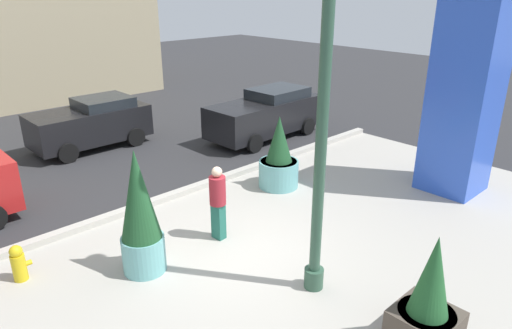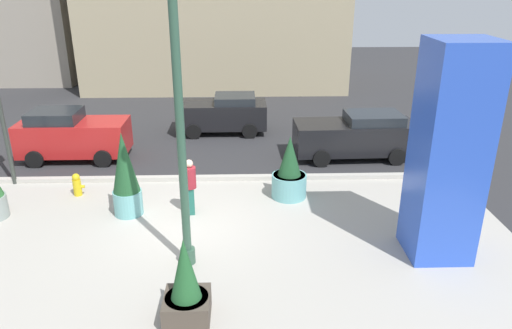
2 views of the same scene
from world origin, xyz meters
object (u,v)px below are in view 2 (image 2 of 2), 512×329
(pedestrian_by_curb, at_px, (190,184))
(potted_plant_mid_plaza, at_px, (289,173))
(fire_hydrant, at_px, (77,185))
(car_curb_east, at_px, (72,135))
(car_passing_lane, at_px, (223,113))
(art_pillar_blue, at_px, (448,154))
(car_curb_west, at_px, (356,135))
(lamp_post, at_px, (181,136))
(potted_plant_near_right, at_px, (186,288))
(potted_plant_near_left, at_px, (125,176))

(pedestrian_by_curb, bearing_deg, potted_plant_mid_plaza, 19.57)
(fire_hydrant, xyz_separation_m, car_curb_east, (-1.13, 3.31, 0.58))
(pedestrian_by_curb, bearing_deg, car_passing_lane, 84.85)
(potted_plant_mid_plaza, bearing_deg, car_curb_east, 155.33)
(art_pillar_blue, distance_m, car_curb_west, 7.04)
(lamp_post, xyz_separation_m, car_passing_lane, (0.54, 10.42, -2.42))
(art_pillar_blue, bearing_deg, fire_hydrant, 160.20)
(potted_plant_mid_plaza, distance_m, potted_plant_near_right, 6.33)
(potted_plant_near_left, bearing_deg, pedestrian_by_curb, -1.07)
(art_pillar_blue, xyz_separation_m, car_curb_west, (-0.53, 6.79, -1.78))
(lamp_post, height_order, car_passing_lane, lamp_post)
(art_pillar_blue, bearing_deg, potted_plant_near_right, -158.13)
(potted_plant_mid_plaza, relative_size, car_curb_west, 0.44)
(car_curb_east, bearing_deg, potted_plant_near_left, -56.80)
(pedestrian_by_curb, bearing_deg, lamp_post, -86.43)
(potted_plant_mid_plaza, xyz_separation_m, potted_plant_near_left, (-4.83, -1.03, 0.41))
(car_passing_lane, bearing_deg, pedestrian_by_curb, -95.15)
(art_pillar_blue, relative_size, fire_hydrant, 7.13)
(art_pillar_blue, bearing_deg, potted_plant_mid_plaza, 135.52)
(potted_plant_mid_plaza, height_order, potted_plant_near_right, potted_plant_mid_plaza)
(lamp_post, xyz_separation_m, car_curb_west, (5.70, 7.12, -2.39))
(potted_plant_mid_plaza, distance_m, fire_hydrant, 6.76)
(lamp_post, height_order, car_curb_east, lamp_post)
(pedestrian_by_curb, bearing_deg, car_curb_west, 37.52)
(potted_plant_near_left, distance_m, car_curb_east, 5.55)
(art_pillar_blue, distance_m, fire_hydrant, 11.02)
(car_curb_west, bearing_deg, potted_plant_mid_plaza, -129.90)
(fire_hydrant, bearing_deg, potted_plant_near_left, -35.00)
(potted_plant_mid_plaza, xyz_separation_m, potted_plant_near_right, (-2.62, -5.76, -0.04))
(art_pillar_blue, bearing_deg, pedestrian_by_curb, 160.35)
(fire_hydrant, bearing_deg, car_curb_west, 18.06)
(lamp_post, bearing_deg, potted_plant_near_left, 127.20)
(potted_plant_near_right, bearing_deg, fire_hydrant, 124.12)
(art_pillar_blue, relative_size, car_curb_west, 1.17)
(lamp_post, relative_size, potted_plant_mid_plaza, 3.32)
(potted_plant_near_left, xyz_separation_m, car_curb_west, (7.71, 4.47, -0.32))
(lamp_post, distance_m, fire_hydrant, 6.30)
(car_curb_east, xyz_separation_m, pedestrian_by_curb, (4.88, -4.68, -0.00))
(car_curb_east, relative_size, car_passing_lane, 1.03)
(potted_plant_near_left, distance_m, potted_plant_near_right, 5.25)
(potted_plant_mid_plaza, relative_size, car_passing_lane, 0.52)
(car_passing_lane, bearing_deg, fire_hydrant, -124.66)
(lamp_post, distance_m, potted_plant_near_left, 3.91)
(lamp_post, xyz_separation_m, potted_plant_near_left, (-2.01, 2.65, -2.07))
(potted_plant_near_left, distance_m, car_passing_lane, 8.19)
(art_pillar_blue, distance_m, potted_plant_near_right, 6.77)
(lamp_post, bearing_deg, pedestrian_by_curb, 93.57)
(potted_plant_near_right, bearing_deg, car_curb_west, 59.14)
(lamp_post, xyz_separation_m, pedestrian_by_curb, (-0.16, 2.61, -2.33))
(lamp_post, height_order, potted_plant_mid_plaza, lamp_post)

